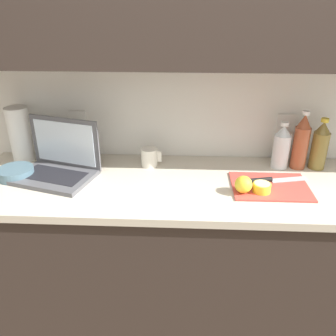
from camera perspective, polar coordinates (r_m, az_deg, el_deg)
The scene contains 14 objects.
ground_plane at distance 2.24m, azimuth 9.54°, elevation -23.72°, with size 12.00×12.00×0.00m, color brown.
wall_back at distance 1.69m, azimuth 12.82°, elevation 20.81°, with size 5.20×0.38×2.60m.
counter_unit at distance 1.91m, azimuth 11.23°, elevation -14.47°, with size 2.51×0.61×0.92m.
laptop at distance 1.75m, azimuth -17.16°, elevation 0.79°, with size 0.41×0.34×0.26m.
cutting_board at distance 1.65m, azimuth 16.05°, elevation -2.84°, with size 0.34×0.26×0.01m, color #D1473D.
knife at distance 1.68m, azimuth 15.70°, elevation -1.85°, with size 0.28×0.09×0.02m.
lemon_half_cut at distance 1.59m, azimuth 14.81°, elevation -3.02°, with size 0.08×0.08×0.04m.
lemon_whole_beside at distance 1.55m, azimuth 12.00°, elevation -2.60°, with size 0.08×0.08×0.08m.
bottle_green_soda at distance 1.87m, azimuth 23.18°, elevation 3.29°, with size 0.08×0.08×0.26m.
bottle_oil_tall at distance 1.84m, azimuth 20.55°, elevation 3.88°, with size 0.07×0.07×0.29m.
bottle_water_clear at distance 1.82m, azimuth 17.73°, elevation 3.21°, with size 0.08×0.08×0.23m.
measuring_cup at distance 1.77m, azimuth -3.00°, elevation 1.75°, with size 0.10×0.08×0.09m.
bowl_white at distance 1.81m, azimuth -23.23°, elevation -0.71°, with size 0.16×0.16×0.05m.
paper_towel_roll at distance 1.96m, azimuth -22.61°, elevation 5.05°, with size 0.11×0.11×0.28m.
Camera 1 is at (-0.27, -1.43, 1.70)m, focal length 38.00 mm.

